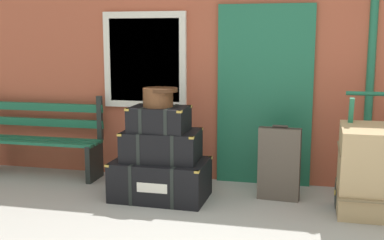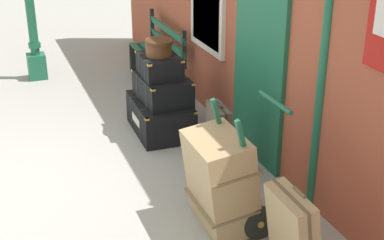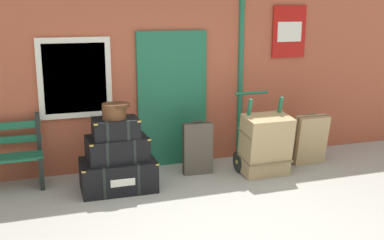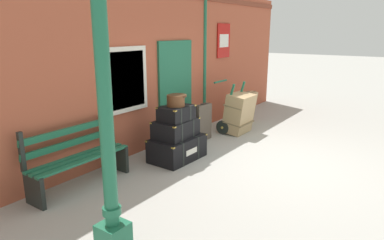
{
  "view_description": "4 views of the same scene",
  "coord_description": "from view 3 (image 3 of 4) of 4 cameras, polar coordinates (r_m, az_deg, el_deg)",
  "views": [
    {
      "loc": [
        0.65,
        -3.27,
        1.73
      ],
      "look_at": [
        -0.47,
        1.55,
        0.88
      ],
      "focal_mm": 45.72,
      "sensor_mm": 36.0,
      "label": 1
    },
    {
      "loc": [
        5.26,
        -0.31,
        2.95
      ],
      "look_at": [
        0.42,
        1.56,
        0.68
      ],
      "focal_mm": 51.52,
      "sensor_mm": 36.0,
      "label": 2
    },
    {
      "loc": [
        -1.89,
        -4.51,
        2.43
      ],
      "look_at": [
        0.25,
        1.68,
        0.88
      ],
      "focal_mm": 44.39,
      "sensor_mm": 36.0,
      "label": 3
    },
    {
      "loc": [
        -5.62,
        -2.05,
        2.29
      ],
      "look_at": [
        -0.07,
        1.82,
        0.55
      ],
      "focal_mm": 32.45,
      "sensor_mm": 36.0,
      "label": 4
    }
  ],
  "objects": [
    {
      "name": "suitcase_caramel",
      "position": [
        7.72,
        14.02,
        -2.31
      ],
      "size": [
        0.53,
        0.3,
        0.83
      ],
      "color": "tan",
      "rests_on": "ground"
    },
    {
      "name": "large_brown_trunk",
      "position": [
        7.08,
        8.81,
        -2.96
      ],
      "size": [
        0.7,
        0.55,
        0.93
      ],
      "color": "tan",
      "rests_on": "ground"
    },
    {
      "name": "steamer_trunk_top",
      "position": [
        6.41,
        -9.17,
        -0.94
      ],
      "size": [
        0.62,
        0.46,
        0.27
      ],
      "color": "black",
      "rests_on": "steamer_trunk_middle"
    },
    {
      "name": "round_hatbox",
      "position": [
        6.35,
        -9.28,
        1.19
      ],
      "size": [
        0.37,
        0.33,
        0.2
      ],
      "color": "brown",
      "rests_on": "steamer_trunk_top"
    },
    {
      "name": "steamer_trunk_base",
      "position": [
        6.6,
        -8.87,
        -6.52
      ],
      "size": [
        1.03,
        0.68,
        0.43
      ],
      "color": "black",
      "rests_on": "ground"
    },
    {
      "name": "ground_plane",
      "position": [
        5.46,
        3.32,
        -13.16
      ],
      "size": [
        60.0,
        60.0,
        0.0
      ],
      "primitive_type": "plane",
      "color": "#A3A099"
    },
    {
      "name": "brick_facade",
      "position": [
        7.4,
        -4.24,
        6.82
      ],
      "size": [
        10.4,
        0.35,
        3.2
      ],
      "color": "#AD5138",
      "rests_on": "ground"
    },
    {
      "name": "steamer_trunk_middle",
      "position": [
        6.52,
        -8.99,
        -3.35
      ],
      "size": [
        0.82,
        0.57,
        0.33
      ],
      "color": "black",
      "rests_on": "steamer_trunk_base"
    },
    {
      "name": "porters_trolley",
      "position": [
        7.29,
        8.1,
        -4.07
      ],
      "size": [
        0.71,
        0.69,
        1.18
      ],
      "color": "black",
      "rests_on": "ground"
    },
    {
      "name": "suitcase_charcoal",
      "position": [
        7.07,
        0.69,
        -3.44
      ],
      "size": [
        0.45,
        0.17,
        0.82
      ],
      "color": "#51473D",
      "rests_on": "ground"
    }
  ]
}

